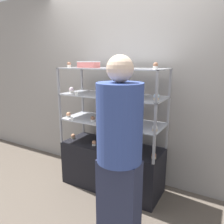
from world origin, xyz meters
name	(u,v)px	position (x,y,z in m)	size (l,w,h in m)	color
ground_plane	(112,186)	(0.00, 0.00, 0.00)	(20.00, 20.00, 0.00)	brown
back_wall	(127,85)	(0.00, 0.39, 1.30)	(8.00, 0.05, 2.60)	gray
display_base	(112,166)	(0.00, 0.00, 0.29)	(1.27, 0.50, 0.57)	black
display_riser_lower	(112,122)	(0.00, 0.00, 0.87)	(1.27, 0.50, 0.32)	#99999E
display_riser_middle	(112,97)	(0.00, 0.00, 1.19)	(1.27, 0.50, 0.32)	#99999E
display_riser_upper	(112,70)	(0.00, 0.00, 1.51)	(1.27, 0.50, 0.32)	#99999E
layer_cake_centerpiece	(120,116)	(0.08, 0.06, 0.95)	(0.18, 0.18, 0.11)	#DBBC84
sheet_cake_frosted	(89,64)	(-0.31, -0.03, 1.57)	(0.25, 0.15, 0.07)	#C66660
cupcake_0	(73,136)	(-0.58, -0.05, 0.60)	(0.05, 0.05, 0.07)	#CCB28C
cupcake_1	(94,143)	(-0.19, -0.12, 0.60)	(0.05, 0.05, 0.07)	white
cupcake_2	(123,149)	(0.20, -0.10, 0.60)	(0.05, 0.05, 0.07)	white
cupcake_3	(154,156)	(0.58, -0.11, 0.60)	(0.05, 0.05, 0.07)	#CCB28C
price_tag_0	(118,154)	(0.21, -0.23, 0.60)	(0.04, 0.00, 0.04)	white
cupcake_4	(69,115)	(-0.59, -0.12, 0.92)	(0.06, 0.06, 0.07)	beige
cupcake_5	(93,119)	(-0.19, -0.13, 0.92)	(0.06, 0.06, 0.07)	white
cupcake_6	(155,128)	(0.58, -0.12, 0.92)	(0.06, 0.06, 0.07)	#CCB28C
price_tag_1	(72,119)	(-0.44, -0.23, 0.91)	(0.04, 0.00, 0.04)	white
cupcake_7	(71,90)	(-0.56, -0.06, 1.24)	(0.06, 0.06, 0.07)	beige
cupcake_8	(107,93)	(-0.01, -0.09, 1.24)	(0.06, 0.06, 0.07)	#CCB28C
cupcake_9	(156,97)	(0.56, -0.05, 1.24)	(0.06, 0.06, 0.07)	#CCB28C
price_tag_2	(76,94)	(-0.35, -0.23, 1.23)	(0.04, 0.00, 0.04)	white
cupcake_10	(69,65)	(-0.59, -0.06, 1.56)	(0.05, 0.05, 0.07)	beige
cupcake_11	(110,65)	(0.01, -0.06, 1.56)	(0.05, 0.05, 0.07)	beige
cupcake_12	(156,66)	(0.57, -0.13, 1.56)	(0.05, 0.05, 0.07)	white
price_tag_3	(130,67)	(0.33, -0.23, 1.55)	(0.04, 0.00, 0.04)	white
customer_figure	(119,148)	(0.47, -0.70, 0.89)	(0.39, 0.39, 1.66)	#282D47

